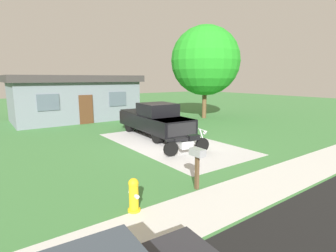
{
  "coord_description": "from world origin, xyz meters",
  "views": [
    {
      "loc": [
        -7.84,
        -10.53,
        3.3
      ],
      "look_at": [
        -0.13,
        0.09,
        0.9
      ],
      "focal_mm": 28.11,
      "sensor_mm": 36.0,
      "label": 1
    }
  ],
  "objects_px": {
    "pickup_truck": "(154,119)",
    "neighbor_house": "(75,97)",
    "motorcycle": "(187,144)",
    "mailbox": "(197,158)",
    "fire_hydrant": "(134,195)",
    "shade_tree": "(205,61)"
  },
  "relations": [
    {
      "from": "pickup_truck",
      "to": "neighbor_house",
      "type": "distance_m",
      "value": 8.88
    },
    {
      "from": "pickup_truck",
      "to": "shade_tree",
      "type": "bearing_deg",
      "value": 24.17
    },
    {
      "from": "mailbox",
      "to": "neighbor_house",
      "type": "bearing_deg",
      "value": 85.51
    },
    {
      "from": "motorcycle",
      "to": "mailbox",
      "type": "height_order",
      "value": "mailbox"
    },
    {
      "from": "motorcycle",
      "to": "neighbor_house",
      "type": "height_order",
      "value": "neighbor_house"
    },
    {
      "from": "motorcycle",
      "to": "pickup_truck",
      "type": "relative_size",
      "value": 0.38
    },
    {
      "from": "shade_tree",
      "to": "pickup_truck",
      "type": "bearing_deg",
      "value": -155.83
    },
    {
      "from": "fire_hydrant",
      "to": "neighbor_house",
      "type": "bearing_deg",
      "value": 77.86
    },
    {
      "from": "motorcycle",
      "to": "neighbor_house",
      "type": "xyz_separation_m",
      "value": [
        -0.91,
        12.84,
        1.32
      ]
    },
    {
      "from": "mailbox",
      "to": "shade_tree",
      "type": "xyz_separation_m",
      "value": [
        10.19,
        10.38,
        3.69
      ]
    },
    {
      "from": "mailbox",
      "to": "shade_tree",
      "type": "height_order",
      "value": "shade_tree"
    },
    {
      "from": "motorcycle",
      "to": "mailbox",
      "type": "bearing_deg",
      "value": -125.6
    },
    {
      "from": "pickup_truck",
      "to": "motorcycle",
      "type": "bearing_deg",
      "value": -103.13
    },
    {
      "from": "pickup_truck",
      "to": "neighbor_house",
      "type": "bearing_deg",
      "value": 102.35
    },
    {
      "from": "motorcycle",
      "to": "neighbor_house",
      "type": "relative_size",
      "value": 0.23
    },
    {
      "from": "neighbor_house",
      "to": "motorcycle",
      "type": "bearing_deg",
      "value": -85.95
    },
    {
      "from": "motorcycle",
      "to": "pickup_truck",
      "type": "xyz_separation_m",
      "value": [
        0.98,
        4.21,
        0.48
      ]
    },
    {
      "from": "motorcycle",
      "to": "mailbox",
      "type": "distance_m",
      "value": 3.73
    },
    {
      "from": "motorcycle",
      "to": "fire_hydrant",
      "type": "distance_m",
      "value": 5.32
    },
    {
      "from": "motorcycle",
      "to": "neighbor_house",
      "type": "bearing_deg",
      "value": 94.05
    },
    {
      "from": "motorcycle",
      "to": "fire_hydrant",
      "type": "height_order",
      "value": "motorcycle"
    },
    {
      "from": "pickup_truck",
      "to": "mailbox",
      "type": "bearing_deg",
      "value": -113.48
    }
  ]
}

